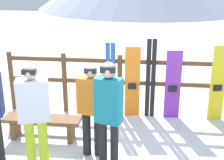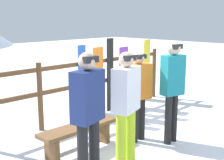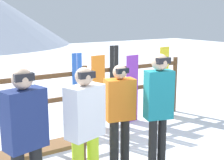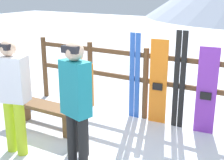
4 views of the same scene
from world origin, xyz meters
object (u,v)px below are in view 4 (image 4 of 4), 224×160
(person_white, at_px, (12,90))
(ski_pair_blue, at_px, (135,76))
(snowboard_orange, at_px, (158,82))
(ski_pair_black, at_px, (179,80))
(snowboard_purple, at_px, (206,92))
(bench, at_px, (45,110))
(person_orange, at_px, (77,95))
(person_teal, at_px, (76,99))

(person_white, xyz_separation_m, ski_pair_blue, (0.89, 2.00, -0.17))
(person_white, bearing_deg, snowboard_orange, 56.05)
(ski_pair_black, distance_m, snowboard_purple, 0.47)
(ski_pair_black, bearing_deg, snowboard_orange, -179.47)
(ski_pair_blue, bearing_deg, snowboard_orange, -0.43)
(bench, relative_size, person_orange, 0.89)
(person_teal, height_order, ski_pair_blue, person_teal)
(person_teal, height_order, ski_pair_black, person_teal)
(person_orange, height_order, snowboard_orange, person_orange)
(person_orange, distance_m, ski_pair_blue, 1.58)
(person_orange, xyz_separation_m, ski_pair_blue, (0.11, 1.57, -0.12))
(person_orange, relative_size, person_teal, 0.89)
(bench, distance_m, snowboard_purple, 2.66)
(person_orange, height_order, person_teal, person_teal)
(person_orange, relative_size, snowboard_purple, 1.08)
(bench, relative_size, person_white, 0.84)
(ski_pair_blue, height_order, snowboard_orange, ski_pair_blue)
(ski_pair_black, height_order, snowboard_purple, ski_pair_black)
(person_white, xyz_separation_m, person_teal, (1.11, -0.04, 0.09))
(ski_pair_blue, bearing_deg, snowboard_purple, -0.16)
(snowboard_orange, xyz_separation_m, snowboard_purple, (0.82, -0.00, -0.03))
(person_orange, bearing_deg, person_white, -151.61)
(person_orange, height_order, snowboard_purple, person_orange)
(person_teal, relative_size, ski_pair_blue, 1.11)
(person_orange, distance_m, person_teal, 0.58)
(person_teal, relative_size, snowboard_orange, 1.17)
(ski_pair_blue, relative_size, ski_pair_black, 0.94)
(bench, xyz_separation_m, snowboard_purple, (2.36, 1.17, 0.40))
(person_teal, xyz_separation_m, ski_pair_blue, (-0.22, 2.04, -0.26))
(bench, bearing_deg, person_teal, -33.43)
(person_white, bearing_deg, person_orange, 28.39)
(person_teal, relative_size, ski_pair_black, 1.05)
(ski_pair_blue, distance_m, snowboard_orange, 0.45)
(bench, xyz_separation_m, ski_pair_blue, (1.09, 1.17, 0.46))
(person_teal, bearing_deg, person_white, 178.12)
(person_orange, xyz_separation_m, person_white, (-0.79, -0.43, 0.05))
(person_teal, bearing_deg, snowboard_orange, 83.52)
(person_white, distance_m, ski_pair_blue, 2.20)
(ski_pair_blue, distance_m, ski_pair_black, 0.82)
(ski_pair_black, bearing_deg, person_orange, -120.47)
(bench, height_order, person_orange, person_orange)
(snowboard_purple, bearing_deg, ski_pair_black, 179.56)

